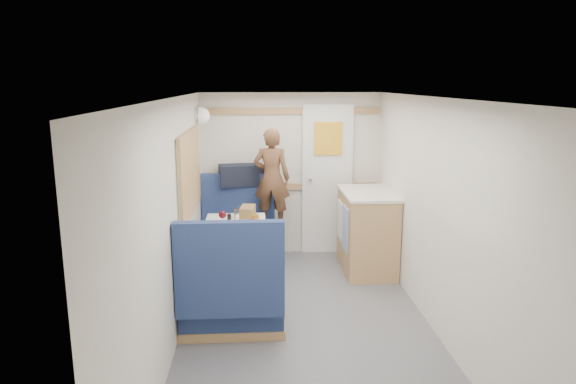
{
  "coord_description": "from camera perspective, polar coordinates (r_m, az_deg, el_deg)",
  "views": [
    {
      "loc": [
        -0.42,
        -3.99,
        2.12
      ],
      "look_at": [
        -0.12,
        0.9,
        1.07
      ],
      "focal_mm": 32.0,
      "sensor_mm": 36.0,
      "label": 1
    }
  ],
  "objects": [
    {
      "name": "galley_counter",
      "position": [
        5.91,
        8.73,
        -4.28
      ],
      "size": [
        0.57,
        0.92,
        0.92
      ],
      "color": "#9F7747",
      "rests_on": "floor"
    },
    {
      "name": "oak_trim_high",
      "position": [
        6.24,
        0.34,
        8.99
      ],
      "size": [
        2.15,
        0.02,
        0.08
      ],
      "primitive_type": "cube",
      "color": "#9F7747",
      "rests_on": "wall_back"
    },
    {
      "name": "ledge",
      "position": [
        6.24,
        -5.57,
        0.59
      ],
      "size": [
        0.9,
        0.14,
        0.04
      ],
      "primitive_type": "cube",
      "color": "#9F7747",
      "rests_on": "bench_far"
    },
    {
      "name": "wine_glass",
      "position": [
        5.07,
        -7.29,
        -2.6
      ],
      "size": [
        0.08,
        0.08,
        0.17
      ],
      "color": "white",
      "rests_on": "dinette_table"
    },
    {
      "name": "tumbler_right",
      "position": [
        5.4,
        -5.65,
        -2.38
      ],
      "size": [
        0.07,
        0.07,
        0.11
      ],
      "primitive_type": "cylinder",
      "color": "silver",
      "rests_on": "dinette_table"
    },
    {
      "name": "bread_loaf",
      "position": [
        5.47,
        -4.51,
        -2.16
      ],
      "size": [
        0.17,
        0.28,
        0.11
      ],
      "primitive_type": "cube",
      "rotation": [
        0.0,
        0.0,
        -0.13
      ],
      "color": "olive",
      "rests_on": "dinette_table"
    },
    {
      "name": "tray",
      "position": [
        4.9,
        -3.86,
        -4.41
      ],
      "size": [
        0.29,
        0.36,
        0.02
      ],
      "primitive_type": "cube",
      "rotation": [
        0.0,
        0.0,
        -0.09
      ],
      "color": "white",
      "rests_on": "dinette_table"
    },
    {
      "name": "beer_glass",
      "position": [
        5.14,
        -3.68,
        -3.11
      ],
      "size": [
        0.07,
        0.07,
        0.11
      ],
      "primitive_type": "cylinder",
      "color": "#905815",
      "rests_on": "dinette_table"
    },
    {
      "name": "wall_back",
      "position": [
        6.35,
        0.32,
        1.96
      ],
      "size": [
        2.2,
        0.02,
        2.0
      ],
      "primitive_type": "cube",
      "color": "silver",
      "rests_on": "floor"
    },
    {
      "name": "rear_door",
      "position": [
        6.37,
        4.38,
        1.7
      ],
      "size": [
        0.62,
        0.12,
        1.86
      ],
      "color": "white",
      "rests_on": "wall_back"
    },
    {
      "name": "side_window",
      "position": [
        5.11,
        -10.9,
        2.07
      ],
      "size": [
        0.04,
        1.3,
        0.72
      ],
      "primitive_type": "cube",
      "color": "gray",
      "rests_on": "wall_left"
    },
    {
      "name": "bench_far",
      "position": [
        6.13,
        -5.53,
        -5.2
      ],
      "size": [
        0.9,
        0.59,
        1.05
      ],
      "color": "navy",
      "rests_on": "floor"
    },
    {
      "name": "wall_left",
      "position": [
        4.2,
        -12.72,
        -3.69
      ],
      "size": [
        0.02,
        4.5,
        2.0
      ],
      "primitive_type": "cube",
      "color": "silver",
      "rests_on": "floor"
    },
    {
      "name": "orange_fruit",
      "position": [
        5.12,
        -3.45,
        -3.17
      ],
      "size": [
        0.07,
        0.07,
        0.07
      ],
      "primitive_type": "sphere",
      "color": "orange",
      "rests_on": "tray"
    },
    {
      "name": "duffel_bag",
      "position": [
        6.21,
        -5.21,
        1.91
      ],
      "size": [
        0.56,
        0.34,
        0.25
      ],
      "primitive_type": "cube",
      "rotation": [
        0.0,
        0.0,
        0.17
      ],
      "color": "black",
      "rests_on": "ledge"
    },
    {
      "name": "dinette_table",
      "position": [
        5.23,
        -5.9,
        -5.25
      ],
      "size": [
        0.62,
        0.92,
        0.72
      ],
      "color": "white",
      "rests_on": "floor"
    },
    {
      "name": "pepper_grinder",
      "position": [
        5.2,
        -6.55,
        -2.99
      ],
      "size": [
        0.04,
        0.04,
        0.1
      ],
      "primitive_type": "cylinder",
      "color": "black",
      "rests_on": "dinette_table"
    },
    {
      "name": "wall_right",
      "position": [
        4.41,
        16.79,
        -3.13
      ],
      "size": [
        0.02,
        4.5,
        2.0
      ],
      "primitive_type": "cube",
      "color": "silver",
      "rests_on": "floor"
    },
    {
      "name": "bench_near",
      "position": [
        4.51,
        -6.26,
        -11.76
      ],
      "size": [
        0.9,
        0.59,
        1.05
      ],
      "color": "navy",
      "rests_on": "floor"
    },
    {
      "name": "person",
      "position": [
        5.94,
        -1.83,
        1.56
      ],
      "size": [
        0.47,
        0.36,
        1.16
      ],
      "primitive_type": "imported",
      "rotation": [
        0.0,
        0.0,
        2.94
      ],
      "color": "brown",
      "rests_on": "bench_far"
    },
    {
      "name": "floor",
      "position": [
        4.54,
        2.3,
        -15.77
      ],
      "size": [
        4.5,
        4.5,
        0.0
      ],
      "primitive_type": "plane",
      "color": "#515156",
      "rests_on": "ground"
    },
    {
      "name": "dome_light",
      "position": [
        5.88,
        -9.67,
        8.34
      ],
      "size": [
        0.2,
        0.2,
        0.2
      ],
      "primitive_type": "sphere",
      "color": "white",
      "rests_on": "wall_left"
    },
    {
      "name": "oak_trim_low",
      "position": [
        6.36,
        0.33,
        0.6
      ],
      "size": [
        2.15,
        0.02,
        0.08
      ],
      "primitive_type": "cube",
      "color": "#9F7747",
      "rests_on": "wall_back"
    },
    {
      "name": "tumbler_left",
      "position": [
        4.82,
        -8.16,
        -4.17
      ],
      "size": [
        0.07,
        0.07,
        0.12
      ],
      "primitive_type": "cylinder",
      "color": "white",
      "rests_on": "dinette_table"
    },
    {
      "name": "salt_grinder",
      "position": [
        5.16,
        -5.66,
        -3.14
      ],
      "size": [
        0.04,
        0.04,
        0.1
      ],
      "primitive_type": "cylinder",
      "color": "silver",
      "rests_on": "dinette_table"
    },
    {
      "name": "cheese_block",
      "position": [
        5.05,
        -4.48,
        -3.57
      ],
      "size": [
        0.11,
        0.07,
        0.04
      ],
      "primitive_type": "cube",
      "rotation": [
        0.0,
        0.0,
        0.02
      ],
      "color": "#DCD57F",
      "rests_on": "tray"
    },
    {
      "name": "ceiling",
      "position": [
        4.01,
        2.55,
        10.37
      ],
      "size": [
        4.5,
        4.5,
        0.0
      ],
      "primitive_type": "plane",
      "rotation": [
        3.14,
        0.0,
        0.0
      ],
      "color": "silver",
      "rests_on": "wall_back"
    }
  ]
}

